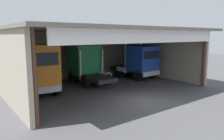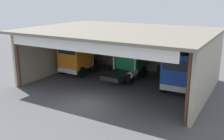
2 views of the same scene
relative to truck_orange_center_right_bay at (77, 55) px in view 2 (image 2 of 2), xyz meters
name	(u,v)px [view 2 (image 2 of 2)]	position (x,y,z in m)	size (l,w,h in m)	color
ground_plane	(87,104)	(5.16, -5.72, -1.94)	(80.00, 80.00, 0.00)	#4C4C4F
workshop_shed	(125,44)	(5.16, 0.29, 1.52)	(15.18, 11.56, 4.84)	#9E937F
truck_orange_center_right_bay	(77,55)	(0.00, 0.00, 0.00)	(2.69, 4.84, 3.68)	orange
truck_green_yard_outside	(129,59)	(4.97, 1.56, -0.14)	(2.64, 5.31, 3.44)	#197F3D
truck_blue_left_bay	(180,71)	(10.22, 0.11, -0.22)	(2.79, 5.29, 3.65)	#1E47B7
oil_drum	(164,70)	(7.50, 4.15, -1.50)	(0.58, 0.58, 0.89)	#194CB2
tool_cart	(162,71)	(7.53, 3.68, -1.44)	(0.90, 0.60, 1.00)	black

